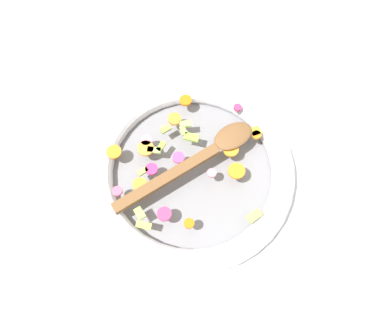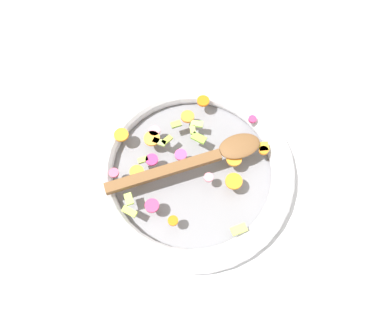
% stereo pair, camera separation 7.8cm
% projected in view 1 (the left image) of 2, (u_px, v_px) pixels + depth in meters
% --- Properties ---
extents(ground_plane, '(4.00, 4.00, 0.00)m').
position_uv_depth(ground_plane, '(192.00, 173.00, 0.83)').
color(ground_plane, silver).
extents(skillet, '(0.44, 0.44, 0.05)m').
position_uv_depth(skillet, '(192.00, 170.00, 0.81)').
color(skillet, slate).
rests_on(skillet, ground_plane).
extents(chopped_vegetables, '(0.33, 0.35, 0.01)m').
position_uv_depth(chopped_vegetables, '(179.00, 158.00, 0.78)').
color(chopped_vegetables, orange).
rests_on(chopped_vegetables, skillet).
extents(wooden_spoon, '(0.06, 0.34, 0.01)m').
position_uv_depth(wooden_spoon, '(200.00, 157.00, 0.77)').
color(wooden_spoon, brown).
rests_on(wooden_spoon, chopped_vegetables).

